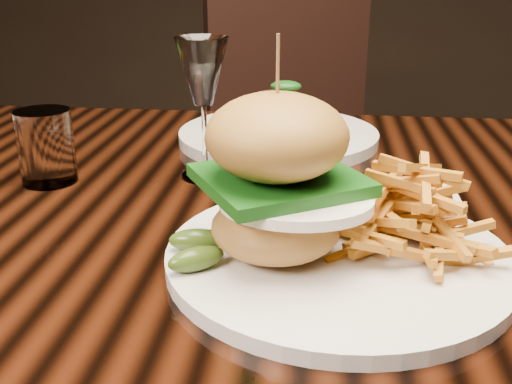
# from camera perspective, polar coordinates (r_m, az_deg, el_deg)

# --- Properties ---
(dining_table) EXTENTS (1.60, 0.90, 0.75)m
(dining_table) POSITION_cam_1_polar(r_m,az_deg,el_deg) (0.76, 5.16, -6.38)
(dining_table) COLOR black
(dining_table) RESTS_ON ground
(burger_plate) EXTENTS (0.33, 0.33, 0.22)m
(burger_plate) POSITION_cam_1_polar(r_m,az_deg,el_deg) (0.57, 7.61, -1.49)
(burger_plate) COLOR silver
(burger_plate) RESTS_ON dining_table
(ramekin) EXTENTS (0.09, 0.09, 0.03)m
(ramekin) POSITION_cam_1_polar(r_m,az_deg,el_deg) (0.71, 15.50, -1.00)
(ramekin) COLOR silver
(ramekin) RESTS_ON dining_table
(wine_glass) EXTENTS (0.07, 0.07, 0.19)m
(wine_glass) POSITION_cam_1_polar(r_m,az_deg,el_deg) (0.78, -5.10, 10.91)
(wine_glass) COLOR white
(wine_glass) RESTS_ON dining_table
(water_tumbler) EXTENTS (0.07, 0.07, 0.10)m
(water_tumbler) POSITION_cam_1_polar(r_m,az_deg,el_deg) (0.83, -19.35, 4.08)
(water_tumbler) COLOR white
(water_tumbler) RESTS_ON dining_table
(far_dish) EXTENTS (0.32, 0.32, 0.10)m
(far_dish) POSITION_cam_1_polar(r_m,az_deg,el_deg) (0.97, 2.15, 5.95)
(far_dish) COLOR silver
(far_dish) RESTS_ON dining_table
(chair_far) EXTENTS (0.61, 0.61, 0.95)m
(chair_far) POSITION_cam_1_polar(r_m,az_deg,el_deg) (1.63, 4.41, 3.89)
(chair_far) COLOR black
(chair_far) RESTS_ON ground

